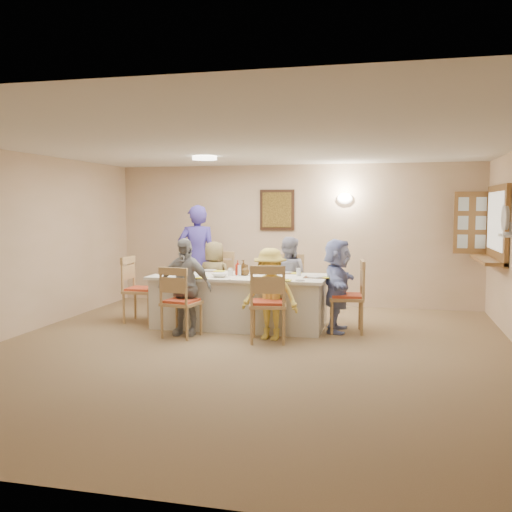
% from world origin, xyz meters
% --- Properties ---
extents(ground, '(7.00, 7.00, 0.00)m').
position_xyz_m(ground, '(0.00, 0.00, 0.00)').
color(ground, olive).
extents(room_walls, '(7.00, 7.00, 7.00)m').
position_xyz_m(room_walls, '(0.00, 0.00, 1.51)').
color(room_walls, beige).
rests_on(room_walls, ground).
extents(wall_picture, '(0.62, 0.05, 0.72)m').
position_xyz_m(wall_picture, '(-0.30, 3.46, 1.70)').
color(wall_picture, '#321B11').
rests_on(wall_picture, room_walls).
extents(wall_sconce, '(0.26, 0.09, 0.18)m').
position_xyz_m(wall_sconce, '(0.90, 3.44, 1.90)').
color(wall_sconce, white).
rests_on(wall_sconce, room_walls).
extents(ceiling_light, '(0.36, 0.36, 0.05)m').
position_xyz_m(ceiling_light, '(-1.00, 1.50, 2.47)').
color(ceiling_light, white).
rests_on(ceiling_light, room_walls).
extents(serving_hatch, '(0.06, 1.50, 1.15)m').
position_xyz_m(serving_hatch, '(3.21, 2.40, 1.50)').
color(serving_hatch, brown).
rests_on(serving_hatch, room_walls).
extents(hatch_sill, '(0.30, 1.50, 0.05)m').
position_xyz_m(hatch_sill, '(3.09, 2.40, 0.97)').
color(hatch_sill, brown).
rests_on(hatch_sill, room_walls).
extents(shutter_door, '(0.55, 0.04, 1.00)m').
position_xyz_m(shutter_door, '(2.95, 3.16, 1.50)').
color(shutter_door, brown).
rests_on(shutter_door, room_walls).
extents(fan_shelf, '(0.22, 0.36, 0.03)m').
position_xyz_m(fan_shelf, '(3.13, 1.05, 1.40)').
color(fan_shelf, white).
rests_on(fan_shelf, room_walls).
extents(desk_fan, '(0.30, 0.30, 0.28)m').
position_xyz_m(desk_fan, '(3.10, 1.05, 1.55)').
color(desk_fan, '#A5A5A8').
rests_on(desk_fan, fan_shelf).
extents(dining_table, '(2.54, 1.08, 0.76)m').
position_xyz_m(dining_table, '(-0.45, 1.43, 0.38)').
color(dining_table, silver).
rests_on(dining_table, ground).
extents(chair_back_left, '(0.53, 0.53, 1.03)m').
position_xyz_m(chair_back_left, '(-1.05, 2.23, 0.51)').
color(chair_back_left, tan).
rests_on(chair_back_left, ground).
extents(chair_back_right, '(0.53, 0.53, 1.01)m').
position_xyz_m(chair_back_right, '(0.15, 2.23, 0.50)').
color(chair_back_right, tan).
rests_on(chair_back_right, ground).
extents(chair_front_left, '(0.54, 0.54, 0.97)m').
position_xyz_m(chair_front_left, '(-1.05, 0.63, 0.49)').
color(chair_front_left, tan).
rests_on(chair_front_left, ground).
extents(chair_front_right, '(0.57, 0.57, 1.03)m').
position_xyz_m(chair_front_right, '(0.15, 0.63, 0.51)').
color(chair_front_right, tan).
rests_on(chair_front_right, ground).
extents(chair_left_end, '(0.49, 0.49, 1.01)m').
position_xyz_m(chair_left_end, '(-2.00, 1.43, 0.51)').
color(chair_left_end, tan).
rests_on(chair_left_end, ground).
extents(chair_right_end, '(0.55, 0.55, 1.02)m').
position_xyz_m(chair_right_end, '(1.10, 1.43, 0.51)').
color(chair_right_end, tan).
rests_on(chair_right_end, ground).
extents(diner_back_left, '(0.67, 0.50, 1.21)m').
position_xyz_m(diner_back_left, '(-1.05, 2.11, 0.60)').
color(diner_back_left, olive).
rests_on(diner_back_left, ground).
extents(diner_back_right, '(0.80, 0.71, 1.30)m').
position_xyz_m(diner_back_right, '(0.15, 2.11, 0.65)').
color(diner_back_right, '#A3A3BC').
rests_on(diner_back_right, ground).
extents(diner_front_left, '(0.83, 0.45, 1.33)m').
position_xyz_m(diner_front_left, '(-1.05, 0.75, 0.67)').
color(diner_front_left, '#989899').
rests_on(diner_front_left, ground).
extents(diner_front_right, '(0.93, 0.71, 1.22)m').
position_xyz_m(diner_front_right, '(0.15, 0.75, 0.61)').
color(diner_front_right, '#F8D755').
rests_on(diner_front_right, ground).
extents(diner_right_end, '(1.23, 0.42, 1.31)m').
position_xyz_m(diner_right_end, '(0.97, 1.43, 0.66)').
color(diner_right_end, '#9BAAE9').
rests_on(diner_right_end, ground).
extents(caregiver, '(0.92, 0.83, 1.79)m').
position_xyz_m(caregiver, '(-1.50, 2.58, 0.89)').
color(caregiver, '#4237A1').
rests_on(caregiver, ground).
extents(placemat_fl, '(0.37, 0.27, 0.01)m').
position_xyz_m(placemat_fl, '(-1.05, 1.01, 0.76)').
color(placemat_fl, '#472B19').
rests_on(placemat_fl, dining_table).
extents(plate_fl, '(0.26, 0.26, 0.02)m').
position_xyz_m(plate_fl, '(-1.05, 1.01, 0.77)').
color(plate_fl, white).
rests_on(plate_fl, dining_table).
extents(napkin_fl, '(0.14, 0.14, 0.01)m').
position_xyz_m(napkin_fl, '(-0.87, 0.96, 0.77)').
color(napkin_fl, '#FFF935').
rests_on(napkin_fl, dining_table).
extents(placemat_fr, '(0.37, 0.27, 0.01)m').
position_xyz_m(placemat_fr, '(0.15, 1.01, 0.76)').
color(placemat_fr, '#472B19').
rests_on(placemat_fr, dining_table).
extents(plate_fr, '(0.25, 0.25, 0.02)m').
position_xyz_m(plate_fr, '(0.15, 1.01, 0.77)').
color(plate_fr, white).
rests_on(plate_fr, dining_table).
extents(napkin_fr, '(0.13, 0.13, 0.01)m').
position_xyz_m(napkin_fr, '(0.33, 0.96, 0.77)').
color(napkin_fr, '#FFF935').
rests_on(napkin_fr, dining_table).
extents(placemat_bl, '(0.34, 0.25, 0.01)m').
position_xyz_m(placemat_bl, '(-1.05, 1.85, 0.76)').
color(placemat_bl, '#472B19').
rests_on(placemat_bl, dining_table).
extents(plate_bl, '(0.22, 0.22, 0.01)m').
position_xyz_m(plate_bl, '(-1.05, 1.85, 0.77)').
color(plate_bl, white).
rests_on(plate_bl, dining_table).
extents(napkin_bl, '(0.15, 0.15, 0.01)m').
position_xyz_m(napkin_bl, '(-0.87, 1.80, 0.77)').
color(napkin_bl, '#FFF935').
rests_on(napkin_bl, dining_table).
extents(placemat_br, '(0.36, 0.27, 0.01)m').
position_xyz_m(placemat_br, '(0.15, 1.85, 0.76)').
color(placemat_br, '#472B19').
rests_on(placemat_br, dining_table).
extents(plate_br, '(0.23, 0.23, 0.01)m').
position_xyz_m(plate_br, '(0.15, 1.85, 0.77)').
color(plate_br, white).
rests_on(plate_br, dining_table).
extents(napkin_br, '(0.14, 0.14, 0.01)m').
position_xyz_m(napkin_br, '(0.33, 1.80, 0.77)').
color(napkin_br, '#FFF935').
rests_on(napkin_br, dining_table).
extents(placemat_le, '(0.33, 0.24, 0.01)m').
position_xyz_m(placemat_le, '(-1.55, 1.43, 0.76)').
color(placemat_le, '#472B19').
rests_on(placemat_le, dining_table).
extents(plate_le, '(0.26, 0.26, 0.02)m').
position_xyz_m(plate_le, '(-1.55, 1.43, 0.77)').
color(plate_le, white).
rests_on(plate_le, dining_table).
extents(napkin_le, '(0.14, 0.14, 0.01)m').
position_xyz_m(napkin_le, '(-1.37, 1.38, 0.77)').
color(napkin_le, '#FFF935').
rests_on(napkin_le, dining_table).
extents(placemat_re, '(0.34, 0.25, 0.01)m').
position_xyz_m(placemat_re, '(0.67, 1.43, 0.76)').
color(placemat_re, '#472B19').
rests_on(placemat_re, dining_table).
extents(plate_re, '(0.25, 0.25, 0.02)m').
position_xyz_m(plate_re, '(0.67, 1.43, 0.77)').
color(plate_re, white).
rests_on(plate_re, dining_table).
extents(napkin_re, '(0.14, 0.14, 0.01)m').
position_xyz_m(napkin_re, '(0.85, 1.38, 0.77)').
color(napkin_re, '#FFF935').
rests_on(napkin_re, dining_table).
extents(teacup_a, '(0.19, 0.19, 0.09)m').
position_xyz_m(teacup_a, '(-1.26, 1.09, 0.81)').
color(teacup_a, white).
rests_on(teacup_a, dining_table).
extents(teacup_b, '(0.10, 0.10, 0.08)m').
position_xyz_m(teacup_b, '(-0.08, 1.98, 0.80)').
color(teacup_b, white).
rests_on(teacup_b, dining_table).
extents(bowl_a, '(0.23, 0.23, 0.06)m').
position_xyz_m(bowl_a, '(-0.67, 1.15, 0.79)').
color(bowl_a, white).
rests_on(bowl_a, dining_table).
extents(bowl_b, '(0.23, 0.23, 0.06)m').
position_xyz_m(bowl_b, '(-0.13, 1.68, 0.79)').
color(bowl_b, white).
rests_on(bowl_b, dining_table).
extents(condiment_ketchup, '(0.10, 0.10, 0.22)m').
position_xyz_m(condiment_ketchup, '(-0.48, 1.41, 0.87)').
color(condiment_ketchup, '#AC210E').
rests_on(condiment_ketchup, dining_table).
extents(condiment_brown, '(0.15, 0.15, 0.22)m').
position_xyz_m(condiment_brown, '(-0.40, 1.45, 0.87)').
color(condiment_brown, '#553816').
rests_on(condiment_brown, dining_table).
extents(condiment_malt, '(0.13, 0.13, 0.17)m').
position_xyz_m(condiment_malt, '(-0.37, 1.42, 0.84)').
color(condiment_malt, '#553816').
rests_on(condiment_malt, dining_table).
extents(drinking_glass, '(0.06, 0.06, 0.09)m').
position_xyz_m(drinking_glass, '(-0.60, 1.48, 0.82)').
color(drinking_glass, silver).
rests_on(drinking_glass, dining_table).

